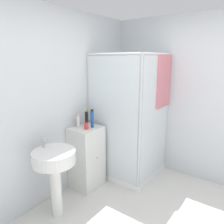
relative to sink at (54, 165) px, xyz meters
The scene contains 9 objects.
wall_back 0.72m from the sink, 59.58° to the left, with size 6.40×0.06×2.50m, color silver.
wall_right 2.41m from the sink, 34.86° to the right, with size 0.06×6.40×2.50m, color silver.
shower_enclosure 1.40m from the sink, ahead, with size 0.93×0.96×1.94m.
vanity_cabinet 0.74m from the sink, 11.59° to the left, with size 0.43×0.40×0.91m.
sink is the anchor object (origin of this frame).
soap_dispenser 0.72m from the sink, ahead, with size 0.06×0.06×0.12m.
shampoo_bottle_tall_black 0.88m from the sink, 14.16° to the left, with size 0.05×0.05×0.23m.
shampoo_bottle_blue 0.85m from the sink, ahead, with size 0.05×0.05×0.26m.
lotion_bottle_white 0.77m from the sink, 20.28° to the left, with size 0.05×0.05×0.19m.
Camera 1 is at (-1.69, -0.57, 1.86)m, focal length 35.00 mm.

